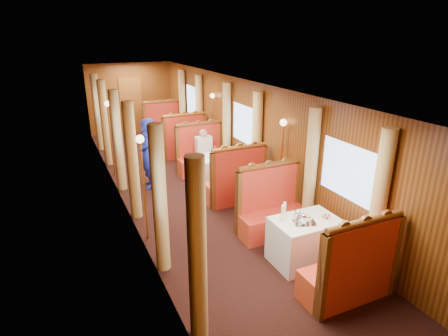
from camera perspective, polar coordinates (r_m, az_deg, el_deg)
floor at (r=8.90m, az=-5.50°, el=-3.45°), size 3.00×12.00×0.01m
ceiling at (r=8.22m, az=-6.09°, el=12.72°), size 3.00×12.00×0.01m
wall_far at (r=14.16m, az=-14.02°, el=10.24°), size 3.00×0.01×2.50m
wall_near at (r=3.90m, az=26.88°, el=-18.59°), size 3.00×0.01×2.50m
wall_left at (r=8.13m, az=-15.81°, el=2.95°), size 0.01×12.00×2.50m
wall_right at (r=9.05m, az=3.24°, el=5.42°), size 0.01×12.00×2.50m
doorway_far at (r=14.17m, az=-13.91°, el=9.23°), size 0.80×0.04×2.00m
table_near at (r=6.27m, az=12.18°, el=-10.77°), size 1.05×0.72×0.75m
banquette_near_fwd at (r=5.61m, az=18.56°, el=-14.91°), size 1.30×0.55×1.34m
banquette_near_aft at (r=6.97m, az=7.25°, el=-6.66°), size 1.30×0.55×1.34m
table_mid at (r=9.01m, az=-1.09°, el=-0.48°), size 1.05×0.72×0.75m
banquette_mid_fwd at (r=8.14m, az=1.80°, el=-2.45°), size 1.30×0.55×1.34m
banquette_mid_aft at (r=9.87m, az=-3.47°, el=1.67°), size 1.30×0.55×1.34m
table_far at (r=12.14m, az=-7.80°, el=4.83°), size 1.05×0.72×0.75m
banquette_far_fwd at (r=11.20m, az=-6.25°, el=3.84°), size 1.30×0.55×1.34m
banquette_far_aft at (r=13.07m, az=-9.16°, el=6.08°), size 1.30×0.55×1.34m
tea_tray at (r=5.98m, az=12.19°, el=-8.18°), size 0.40×0.35×0.01m
teapot_left at (r=5.91m, az=11.99°, el=-7.81°), size 0.19×0.15×0.15m
teapot_right at (r=5.96m, az=12.65°, el=-7.76°), size 0.17×0.15×0.12m
teapot_back at (r=6.04m, az=11.14°, el=-7.18°), size 0.17×0.13×0.13m
fruit_plate at (r=6.21m, az=15.28°, el=-7.24°), size 0.23×0.23×0.05m
cup_inboard at (r=5.95m, az=8.90°, el=-7.05°), size 0.08×0.08×0.26m
cup_outboard at (r=6.05m, az=9.17°, el=-6.56°), size 0.08×0.08×0.26m
rose_vase_mid at (r=8.83m, az=-1.33°, el=2.89°), size 0.06×0.06×0.36m
rose_vase_far at (r=12.04m, az=-7.94°, el=7.40°), size 0.06×0.06×0.36m
window_left_near at (r=4.85m, az=-8.67°, el=-5.77°), size 0.01×1.20×0.90m
curtain_left_near_a at (r=4.36m, az=-4.10°, el=-12.91°), size 0.22×0.22×2.35m
curtain_left_near_b at (r=5.67m, az=-9.78°, el=-4.92°), size 0.22×0.22×2.35m
window_right_near at (r=6.26m, az=18.32°, el=-0.52°), size 0.01×1.20×0.90m
curtain_right_near_a at (r=5.80m, az=22.42°, el=-5.69°), size 0.22×0.22×2.35m
curtain_right_near_b at (r=6.84m, az=13.05°, el=-0.72°), size 0.22×0.22×2.35m
window_left_mid at (r=8.08m, az=-15.84°, el=4.32°), size 0.01×1.20×0.90m
curtain_left_mid_a at (r=7.44m, az=-13.81°, el=0.94°), size 0.22×0.22×2.35m
curtain_left_mid_b at (r=8.91m, az=-15.87°, el=3.93°), size 0.22×0.22×2.35m
window_right_mid at (r=9.00m, az=3.18°, el=6.64°), size 0.01×1.20×0.90m
curtain_right_mid_a at (r=8.36m, az=5.01°, el=3.58°), size 0.22×0.22×2.35m
curtain_right_mid_b at (r=9.69m, az=0.43°, el=5.99°), size 0.22×0.22×2.35m
window_left_far at (r=11.47m, az=-18.88°, el=8.55°), size 0.01×1.20×0.90m
curtain_left_far_a at (r=10.78m, az=-17.65°, el=6.49°), size 0.22×0.22×2.35m
curtain_left_far_b at (r=12.29m, az=-18.70°, el=7.98°), size 0.22×0.22×2.35m
window_right_far at (r=12.13m, az=-4.69°, el=10.15°), size 0.01×1.20×0.90m
curtain_right_far_a at (r=11.43m, az=-3.76°, el=8.14°), size 0.22×0.22×2.35m
curtain_right_far_b at (r=12.87m, az=-6.32°, el=9.43°), size 0.22×0.22×2.35m
sconce_left_fore at (r=6.47m, az=-12.37°, el=0.10°), size 0.14×0.14×1.95m
sconce_right_fore at (r=7.52m, az=8.84°, el=3.19°), size 0.14×0.14×1.95m
sconce_left_aft at (r=9.79m, az=-17.08°, el=6.50°), size 0.14×0.14×1.95m
sconce_right_aft at (r=10.52m, az=-1.75°, el=8.28°), size 0.14×0.14×1.95m
steward at (r=8.98m, az=-11.59°, el=2.17°), size 0.53×0.69×1.68m
passenger at (r=9.60m, az=-3.07°, el=3.13°), size 0.40×0.44×0.76m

